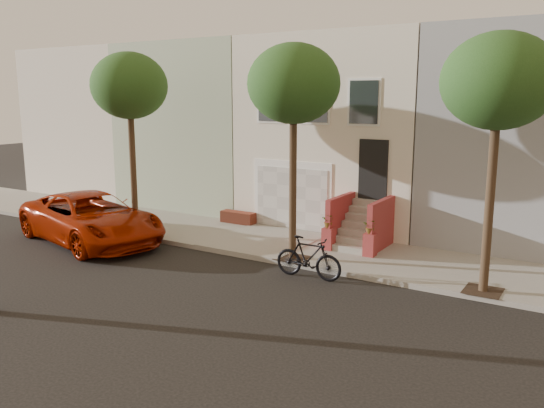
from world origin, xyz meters
The scene contains 9 objects.
ground centered at (0.00, 0.00, 0.00)m, with size 90.00×90.00×0.00m, color black.
sidewalk centered at (0.00, 5.35, 0.07)m, with size 40.00×3.70×0.15m, color gray.
house_row centered at (0.00, 11.19, 3.64)m, with size 33.10×11.70×7.00m.
tree_left centered at (-5.50, 3.90, 5.26)m, with size 2.70×2.57×6.30m.
tree_mid centered at (1.00, 3.90, 5.26)m, with size 2.70×2.57×6.30m.
tree_right centered at (6.50, 3.90, 5.26)m, with size 2.70×2.57×6.30m.
utility_pole centered at (8.00, -3.20, 5.19)m, with size 23.60×1.22×10.00m.
pickup_truck centered at (-6.04, 2.37, 0.85)m, with size 2.82×6.12×1.70m, color #A11D00.
motorcycle centered at (2.09, 2.88, 0.59)m, with size 0.55×1.96×1.18m, color black.
Camera 1 is at (8.98, -10.21, 4.97)m, focal length 36.86 mm.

